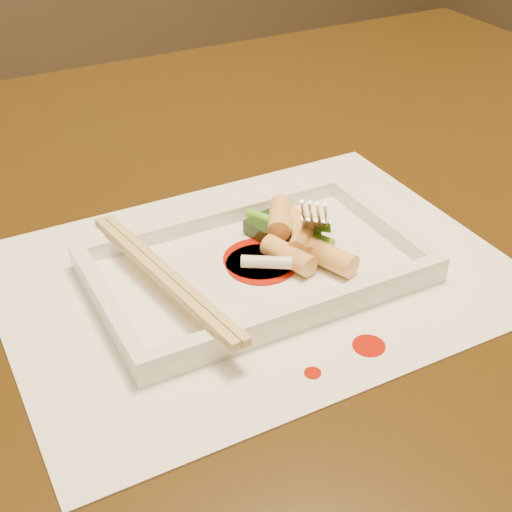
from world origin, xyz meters
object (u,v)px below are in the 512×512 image
table (176,315)px  plate_base (256,270)px  fork (322,156)px  placemat (256,275)px  chopstick_a (159,277)px

table → plate_base: plate_base is taller
plate_base → fork: 0.11m
placemat → plate_base: 0.00m
table → plate_base: (0.03, -0.10, 0.11)m
plate_base → table: bearing=108.8°
table → fork: size_ratio=10.00×
plate_base → placemat: bearing=-90.0°
table → chopstick_a: size_ratio=7.05×
placemat → fork: (0.07, 0.02, 0.08)m
table → chopstick_a: bearing=-114.7°
placemat → chopstick_a: 0.09m
table → chopstick_a: (-0.05, -0.10, 0.13)m
table → fork: (0.10, -0.08, 0.18)m
placemat → fork: size_ratio=2.86×
plate_base → fork: size_ratio=1.86×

